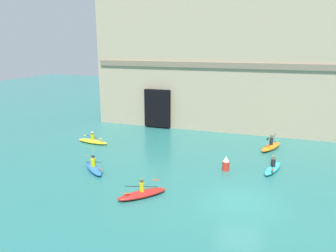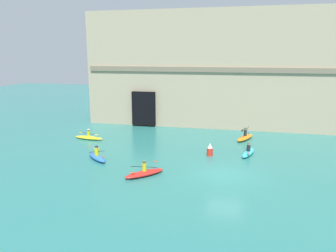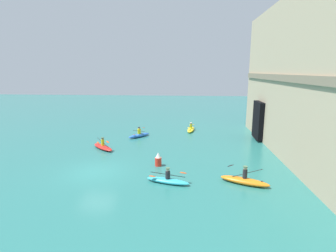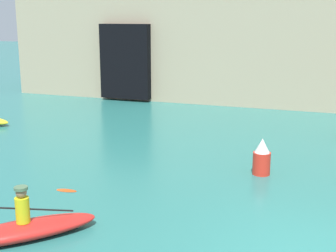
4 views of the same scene
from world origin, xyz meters
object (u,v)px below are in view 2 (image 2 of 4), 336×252
at_px(kayak_red, 144,173).
at_px(kayak_orange, 245,137).
at_px(kayak_cyan, 248,152).
at_px(kayak_yellow, 89,137).
at_px(kayak_blue, 97,157).
at_px(marker_buoy, 210,150).

height_order(kayak_red, kayak_orange, kayak_orange).
relative_size(kayak_cyan, kayak_yellow, 0.94).
xyz_separation_m(kayak_cyan, kayak_blue, (-11.83, -4.13, 0.03)).
distance_m(kayak_blue, kayak_yellow, 6.72).
relative_size(kayak_red, kayak_blue, 1.08).
bearing_deg(kayak_blue, marker_buoy, -118.60).
distance_m(kayak_orange, kayak_yellow, 15.47).
distance_m(kayak_orange, marker_buoy, 6.59).
height_order(kayak_blue, marker_buoy, kayak_blue).
xyz_separation_m(kayak_red, kayak_blue, (-4.75, 2.52, 0.03)).
relative_size(kayak_cyan, kayak_blue, 1.17).
height_order(kayak_red, kayak_cyan, kayak_red).
xyz_separation_m(kayak_red, kayak_cyan, (7.09, 6.66, -0.00)).
distance_m(kayak_red, marker_buoy, 6.91).
bearing_deg(kayak_blue, kayak_yellow, -16.55).
bearing_deg(kayak_orange, kayak_cyan, 26.71).
relative_size(kayak_orange, kayak_blue, 1.25).
distance_m(kayak_orange, kayak_blue, 14.69).
height_order(kayak_cyan, kayak_yellow, kayak_cyan).
xyz_separation_m(kayak_orange, kayak_yellow, (-15.10, -3.38, -0.04)).
bearing_deg(kayak_cyan, kayak_red, -31.56).
distance_m(kayak_cyan, kayak_orange, 4.96).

